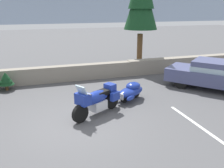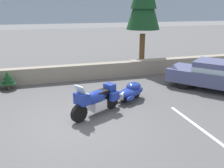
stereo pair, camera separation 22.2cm
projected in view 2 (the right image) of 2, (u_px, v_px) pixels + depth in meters
name	position (u px, v px, depth m)	size (l,w,h in m)	color
ground_plane	(77.00, 123.00, 8.47)	(80.00, 80.00, 0.00)	#4C4C4F
stone_guard_wall	(66.00, 73.00, 13.33)	(24.00, 0.62, 0.87)	gray
touring_motorcycle	(96.00, 99.00, 8.96)	(2.06, 1.44, 1.33)	black
car_shaped_trailer	(131.00, 91.00, 10.47)	(2.08, 1.44, 0.76)	black
sedan_at_right_edge	(219.00, 75.00, 11.66)	(4.27, 4.63, 1.41)	black
pine_sapling_farther	(8.00, 78.00, 11.81)	(0.74, 0.74, 0.89)	brown
parking_stripe_marker	(199.00, 128.00, 8.15)	(0.12, 3.60, 0.01)	silver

